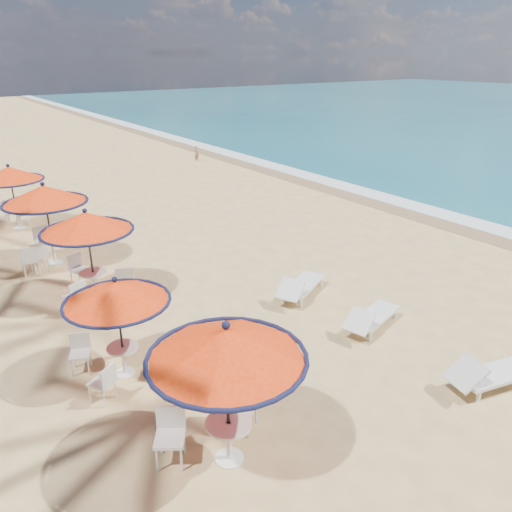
{
  "coord_description": "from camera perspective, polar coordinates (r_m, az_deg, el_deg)",
  "views": [
    {
      "loc": [
        -8.02,
        -5.11,
        6.06
      ],
      "look_at": [
        -1.13,
        4.62,
        1.2
      ],
      "focal_mm": 35.0,
      "sensor_mm": 36.0,
      "label": 1
    }
  ],
  "objects": [
    {
      "name": "wetsand_band",
      "position": [
        23.12,
        11.71,
        6.53
      ],
      "size": [
        1.4,
        140.0,
        0.02
      ],
      "primitive_type": "cube",
      "color": "olive",
      "rests_on": "ground"
    },
    {
      "name": "station_3",
      "position": [
        16.12,
        -23.16,
        5.37
      ],
      "size": [
        2.47,
        2.47,
        2.58
      ],
      "color": "black",
      "rests_on": "ground"
    },
    {
      "name": "lounger_mid",
      "position": [
        12.08,
        13.0,
        -6.84
      ],
      "size": [
        1.97,
        1.07,
        0.67
      ],
      "rotation": [
        0.0,
        0.0,
        0.27
      ],
      "color": "silver",
      "rests_on": "ground"
    },
    {
      "name": "lounger_far",
      "position": [
        13.3,
        5.07,
        -3.43
      ],
      "size": [
        2.03,
        1.41,
        0.7
      ],
      "rotation": [
        0.0,
        0.0,
        0.45
      ],
      "color": "silver",
      "rests_on": "ground"
    },
    {
      "name": "ground",
      "position": [
        11.27,
        18.96,
        -11.71
      ],
      "size": [
        160.0,
        160.0,
        0.0
      ],
      "primitive_type": "plane",
      "color": "tan",
      "rests_on": "ground"
    },
    {
      "name": "lounger_near",
      "position": [
        10.86,
        25.22,
        -12.06
      ],
      "size": [
        2.07,
        1.06,
        0.71
      ],
      "rotation": [
        0.0,
        0.0,
        -0.23
      ],
      "color": "silver",
      "rests_on": "ground"
    },
    {
      "name": "station_4",
      "position": [
        20.2,
        -26.26,
        7.86
      ],
      "size": [
        2.32,
        2.32,
        2.42
      ],
      "color": "black",
      "rests_on": "ground"
    },
    {
      "name": "foam_strip",
      "position": [
        23.77,
        13.22,
        6.82
      ],
      "size": [
        1.2,
        140.0,
        0.04
      ],
      "primitive_type": "cube",
      "color": "white",
      "rests_on": "ground"
    },
    {
      "name": "station_0",
      "position": [
        7.49,
        -3.68,
        -11.32
      ],
      "size": [
        2.43,
        2.43,
        2.53
      ],
      "color": "black",
      "rests_on": "ground"
    },
    {
      "name": "station_2",
      "position": [
        13.43,
        -18.7,
        2.47
      ],
      "size": [
        2.36,
        2.45,
        2.46
      ],
      "color": "black",
      "rests_on": "ground"
    },
    {
      "name": "person",
      "position": [
        30.78,
        -6.82,
        11.59
      ],
      "size": [
        0.31,
        0.4,
        0.96
      ],
      "primitive_type": "imported",
      "rotation": [
        0.0,
        0.0,
        1.82
      ],
      "color": "#95694C",
      "rests_on": "ground"
    },
    {
      "name": "station_1",
      "position": [
        9.95,
        -15.69,
        -5.46
      ],
      "size": [
        2.08,
        2.08,
        2.17
      ],
      "color": "black",
      "rests_on": "ground"
    }
  ]
}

